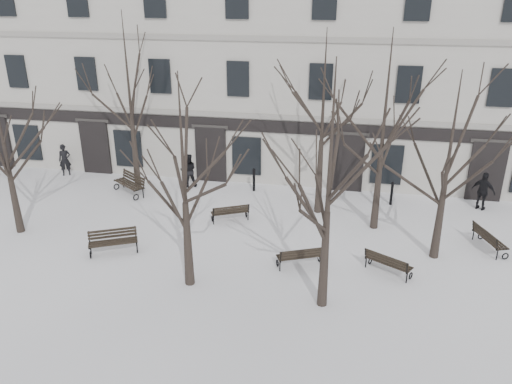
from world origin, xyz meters
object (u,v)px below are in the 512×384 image
(bench_0, at_px, (113,241))
(tree_2, at_px, (330,161))
(tree_3, at_px, (451,146))
(tree_1, at_px, (183,159))
(bench_2, at_px, (388,263))
(tree_0, at_px, (2,136))
(bench_4, at_px, (230,212))
(bench_1, at_px, (301,256))
(bench_5, at_px, (489,238))
(bench_3, at_px, (130,183))

(bench_0, bearing_deg, tree_2, -39.18)
(tree_3, distance_m, bench_0, 12.89)
(tree_1, relative_size, bench_2, 4.20)
(tree_2, xyz_separation_m, bench_2, (2.16, 2.30, -4.44))
(tree_0, distance_m, tree_3, 16.84)
(tree_1, bearing_deg, bench_4, 87.71)
(bench_1, bearing_deg, bench_5, 177.21)
(tree_1, xyz_separation_m, bench_1, (3.64, 1.82, -4.08))
(tree_1, distance_m, bench_3, 9.90)
(tree_0, relative_size, bench_4, 3.92)
(bench_0, height_order, bench_3, bench_3)
(bench_5, bearing_deg, bench_3, 61.35)
(tree_3, bearing_deg, tree_0, -176.24)
(tree_3, distance_m, bench_1, 6.53)
(tree_1, xyz_separation_m, bench_3, (-5.43, 7.25, -4.00))
(tree_2, bearing_deg, bench_3, 142.78)
(bench_3, bearing_deg, bench_0, -36.27)
(tree_0, bearing_deg, bench_3, 59.58)
(bench_0, relative_size, bench_2, 1.10)
(tree_0, xyz_separation_m, bench_5, (18.92, 2.10, -3.67))
(tree_2, xyz_separation_m, tree_3, (3.97, 3.91, -0.50))
(bench_1, height_order, bench_3, bench_3)
(tree_2, height_order, tree_3, tree_2)
(tree_1, relative_size, bench_1, 4.09)
(bench_5, bearing_deg, tree_2, 109.72)
(tree_1, relative_size, bench_0, 3.83)
(tree_0, bearing_deg, bench_4, 17.33)
(tree_3, bearing_deg, tree_2, -135.44)
(tree_0, distance_m, bench_5, 19.39)
(bench_1, height_order, bench_4, bench_1)
(bench_0, bearing_deg, tree_3, -16.65)
(tree_3, distance_m, bench_3, 14.97)
(tree_3, bearing_deg, bench_5, 25.19)
(bench_2, relative_size, bench_5, 0.94)
(tree_2, height_order, bench_5, tree_2)
(tree_1, relative_size, tree_2, 0.93)
(bench_0, distance_m, bench_4, 5.18)
(tree_1, height_order, bench_1, tree_1)
(bench_3, bearing_deg, bench_5, 26.19)
(tree_2, distance_m, bench_5, 8.99)
(bench_0, bearing_deg, bench_3, 81.89)
(tree_1, xyz_separation_m, tree_3, (8.56, 3.56, -0.15))
(tree_2, xyz_separation_m, bench_5, (6.09, 4.91, -4.42))
(bench_0, bearing_deg, bench_5, -14.16)
(bench_2, xyz_separation_m, bench_3, (-12.17, 5.30, 0.09))
(tree_0, bearing_deg, bench_5, 6.34)
(tree_0, bearing_deg, bench_1, -3.04)
(tree_1, xyz_separation_m, tree_2, (4.58, -0.36, 0.35))
(bench_2, height_order, bench_5, bench_5)
(bench_2, bearing_deg, bench_5, -116.62)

